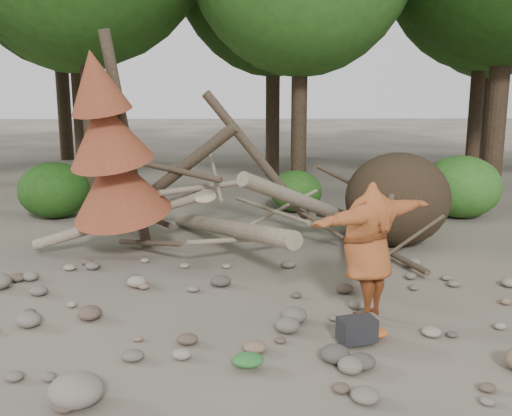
{
  "coord_description": "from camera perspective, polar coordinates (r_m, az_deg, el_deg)",
  "views": [
    {
      "loc": [
        -0.66,
        -7.36,
        3.23
      ],
      "look_at": [
        -0.44,
        1.5,
        1.4
      ],
      "focal_mm": 40.0,
      "sensor_mm": 36.0,
      "label": 1
    }
  ],
  "objects": [
    {
      "name": "ground",
      "position": [
        8.07,
        3.47,
        -11.96
      ],
      "size": [
        120.0,
        120.0,
        0.0
      ],
      "primitive_type": "plane",
      "color": "#514C44",
      "rests_on": "ground"
    },
    {
      "name": "deadfall_pile",
      "position": [
        12.12,
        11.38,
        0.6
      ],
      "size": [
        8.55,
        5.24,
        3.3
      ],
      "color": "#332619",
      "rests_on": "ground"
    },
    {
      "name": "dead_conifer",
      "position": [
        11.07,
        -14.3,
        5.5
      ],
      "size": [
        2.06,
        2.16,
        4.35
      ],
      "color": "#4C3F30",
      "rests_on": "ground"
    },
    {
      "name": "bush_left",
      "position": [
        15.55,
        -19.54,
        1.7
      ],
      "size": [
        1.8,
        1.8,
        1.44
      ],
      "primitive_type": "ellipsoid",
      "color": "#1E4813",
      "rests_on": "ground"
    },
    {
      "name": "bush_mid",
      "position": [
        15.46,
        4.02,
        1.7
      ],
      "size": [
        1.4,
        1.4,
        1.12
      ],
      "primitive_type": "ellipsoid",
      "color": "#295C1A",
      "rests_on": "ground"
    },
    {
      "name": "bush_right",
      "position": [
        15.63,
        19.85,
        2.02
      ],
      "size": [
        2.0,
        2.0,
        1.6
      ],
      "primitive_type": "ellipsoid",
      "color": "#336D22",
      "rests_on": "ground"
    },
    {
      "name": "frisbee_thrower",
      "position": [
        8.16,
        11.15,
        -4.09
      ],
      "size": [
        3.56,
        1.93,
        1.93
      ],
      "color": "brown",
      "rests_on": "ground"
    },
    {
      "name": "backpack",
      "position": [
        7.63,
        10.05,
        -12.3
      ],
      "size": [
        0.53,
        0.42,
        0.31
      ],
      "primitive_type": "cube",
      "rotation": [
        0.0,
        0.0,
        0.28
      ],
      "color": "black",
      "rests_on": "ground"
    },
    {
      "name": "cloth_green",
      "position": [
        6.96,
        -0.81,
        -15.32
      ],
      "size": [
        0.38,
        0.32,
        0.14
      ],
      "primitive_type": "ellipsoid",
      "color": "#286429",
      "rests_on": "ground"
    },
    {
      "name": "cloth_orange",
      "position": [
        7.85,
        11.85,
        -12.41
      ],
      "size": [
        0.33,
        0.27,
        0.12
      ],
      "primitive_type": "ellipsoid",
      "color": "#B6511F",
      "rests_on": "ground"
    },
    {
      "name": "boulder_front_left",
      "position": [
        6.5,
        -17.56,
        -16.97
      ],
      "size": [
        0.58,
        0.52,
        0.35
      ],
      "primitive_type": "ellipsoid",
      "color": "slate",
      "rests_on": "ground"
    }
  ]
}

